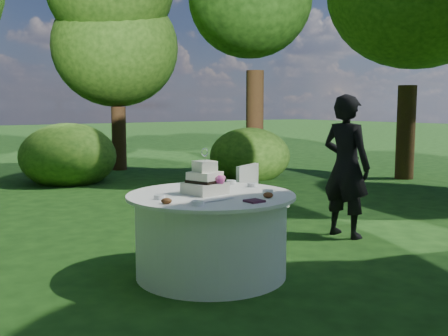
{
  "coord_description": "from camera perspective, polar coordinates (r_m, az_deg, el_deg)",
  "views": [
    {
      "loc": [
        -2.73,
        -3.92,
        1.58
      ],
      "look_at": [
        0.15,
        0.0,
        1.0
      ],
      "focal_mm": 42.0,
      "sensor_mm": 36.0,
      "label": 1
    }
  ],
  "objects": [
    {
      "name": "cake",
      "position": [
        4.84,
        -2.05,
        -1.48
      ],
      "size": [
        0.36,
        0.36,
        0.43
      ],
      "color": "beige",
      "rests_on": "table"
    },
    {
      "name": "votives",
      "position": [
        4.87,
        -0.03,
        -2.53
      ],
      "size": [
        1.2,
        0.88,
        0.04
      ],
      "color": "white",
      "rests_on": "table"
    },
    {
      "name": "chair",
      "position": [
        6.01,
        3.57,
        -3.36
      ],
      "size": [
        0.59,
        0.59,
        0.91
      ],
      "color": "silver",
      "rests_on": "ground"
    },
    {
      "name": "guest",
      "position": [
        6.45,
        13.14,
        0.19
      ],
      "size": [
        0.48,
        0.67,
        1.71
      ],
      "primitive_type": "imported",
      "rotation": [
        0.0,
        0.0,
        1.69
      ],
      "color": "black",
      "rests_on": "ground"
    },
    {
      "name": "napkins",
      "position": [
        4.44,
        3.31,
        -3.6
      ],
      "size": [
        0.14,
        0.14,
        0.02
      ],
      "primitive_type": "cube",
      "color": "#411C30",
      "rests_on": "table"
    },
    {
      "name": "petal_cups",
      "position": [
        4.8,
        -0.7,
        -2.62
      ],
      "size": [
        1.04,
        1.0,
        0.05
      ],
      "color": "#562D16",
      "rests_on": "table"
    },
    {
      "name": "feather_plume",
      "position": [
        4.47,
        -1.21,
        -3.57
      ],
      "size": [
        0.48,
        0.07,
        0.01
      ],
      "primitive_type": "ellipsoid",
      "color": "white",
      "rests_on": "table"
    },
    {
      "name": "table",
      "position": [
        4.92,
        -1.42,
        -7.21
      ],
      "size": [
        1.56,
        1.56,
        0.77
      ],
      "color": "silver",
      "rests_on": "ground"
    },
    {
      "name": "ground",
      "position": [
        5.03,
        -1.4,
        -11.5
      ],
      "size": [
        80.0,
        80.0,
        0.0
      ],
      "primitive_type": "plane",
      "color": "black",
      "rests_on": "ground"
    }
  ]
}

